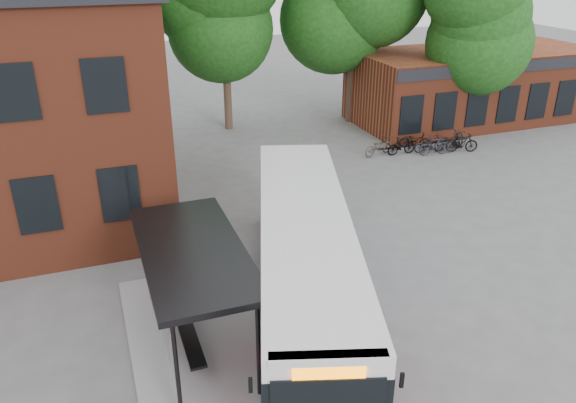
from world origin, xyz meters
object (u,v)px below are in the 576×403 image
object	(u,v)px
bicycle_0	(378,146)
bicycle_1	(401,146)
bicycle_2	(415,140)
bicycle_3	(434,146)
bicycle_4	(429,145)
city_bus	(305,263)
bicycle_5	(462,143)
bus_shelter	(196,297)
bicycle_6	(449,141)
bicycle_7	(457,141)

from	to	relation	value
bicycle_0	bicycle_1	distance (m)	1.15
bicycle_0	bicycle_2	world-z (taller)	bicycle_0
bicycle_2	bicycle_3	bearing A→B (deg)	-143.03
bicycle_3	bicycle_4	distance (m)	0.41
bicycle_0	city_bus	bearing A→B (deg)	126.08
bicycle_0	bicycle_5	size ratio (longest dim) A/B	1.08
bicycle_3	bicycle_0	bearing A→B (deg)	76.08
bicycle_0	bicycle_5	distance (m)	4.25
bicycle_3	bicycle_4	bearing A→B (deg)	9.35
bicycle_0	bicycle_3	size ratio (longest dim) A/B	1.09
bus_shelter	bicycle_5	xyz separation A→B (m)	(15.40, 10.14, -0.96)
bicycle_1	bicycle_6	xyz separation A→B (m)	(2.62, -0.19, 0.01)
bicycle_2	city_bus	bearing A→B (deg)	159.80
bicycle_2	bicycle_7	bearing A→B (deg)	-98.15
bicycle_0	bicycle_1	size ratio (longest dim) A/B	1.15
bicycle_2	bicycle_4	distance (m)	0.94
city_bus	bicycle_1	world-z (taller)	city_bus
bicycle_6	bicycle_4	bearing A→B (deg)	86.63
bicycle_5	city_bus	bearing A→B (deg)	145.30
bicycle_0	bicycle_2	bearing A→B (deg)	-97.28
bicycle_1	bicycle_7	bearing A→B (deg)	-97.28
bicycle_7	bicycle_1	bearing A→B (deg)	60.80
bicycle_5	bicycle_7	size ratio (longest dim) A/B	0.98
bicycle_0	bicycle_7	distance (m)	4.12
city_bus	bicycle_7	xyz separation A→B (m)	(12.17, 9.86, -0.98)
bicycle_4	bus_shelter	bearing A→B (deg)	138.52
bicycle_1	bicycle_3	world-z (taller)	bicycle_3
bus_shelter	city_bus	distance (m)	3.22
city_bus	bicycle_0	distance (m)	13.37
bus_shelter	bicycle_2	bearing A→B (deg)	40.40
bicycle_2	bicycle_6	distance (m)	1.68
bicycle_5	bicycle_6	bearing A→B (deg)	55.74
bicycle_3	bicycle_5	bearing A→B (deg)	-88.06
bicycle_4	bicycle_6	bearing A→B (deg)	-78.46
bicycle_2	bicycle_5	xyz separation A→B (m)	(1.84, -1.39, 0.08)
bicycle_2	bicycle_7	world-z (taller)	bicycle_7
bicycle_2	bicycle_7	size ratio (longest dim) A/B	0.93
city_bus	bicycle_0	size ratio (longest dim) A/B	6.62
bicycle_1	bicycle_2	xyz separation A→B (m)	(1.18, 0.68, -0.05)
bicycle_7	bicycle_6	bearing A→B (deg)	37.07
bicycle_0	bicycle_3	xyz separation A→B (m)	(2.60, -0.92, 0.02)
bicycle_1	bicycle_3	size ratio (longest dim) A/B	0.95
bus_shelter	bicycle_0	distance (m)	15.90
bicycle_3	bicycle_7	distance (m)	1.48
bicycle_4	bicycle_0	bearing A→B (deg)	89.46
bicycle_0	bicycle_1	xyz separation A→B (m)	(1.10, -0.32, -0.00)
bicycle_3	bicycle_2	bearing A→B (deg)	19.34
bicycle_5	bicycle_1	bearing A→B (deg)	94.14
bus_shelter	bicycle_2	xyz separation A→B (m)	(13.56, 11.54, -1.05)
bicycle_1	bicycle_6	bearing A→B (deg)	-93.77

